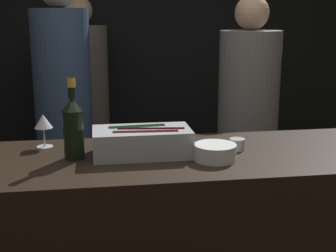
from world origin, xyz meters
TOP-DOWN VIEW (x-y plane):
  - wall_back_chalkboard at (0.00, 2.39)m, footprint 6.40×0.06m
  - ice_bin_with_bottles at (-0.11, 0.35)m, footprint 0.41×0.22m
  - bowl_white at (0.18, 0.24)m, footprint 0.18×0.18m
  - wine_glass at (-0.54, 0.54)m, footprint 0.08×0.08m
  - candle_votive at (0.31, 0.37)m, footprint 0.07×0.07m
  - champagne_bottle at (-0.40, 0.35)m, footprint 0.08×0.08m
  - person_in_hoodie at (-0.50, 1.33)m, footprint 0.35×0.35m
  - person_blond_tee at (-0.41, 1.96)m, footprint 0.41×0.41m
  - person_grey_polo at (0.65, 1.25)m, footprint 0.38×0.38m

SIDE VIEW (x-z plane):
  - person_grey_polo at x=0.65m, z-range 0.09..1.81m
  - person_blond_tee at x=-0.41m, z-range 0.09..1.83m
  - person_in_hoodie at x=-0.50m, z-range 0.12..1.97m
  - candle_votive at x=0.31m, z-range 1.02..1.07m
  - bowl_white at x=0.18m, z-range 1.03..1.09m
  - ice_bin_with_bottles at x=-0.11m, z-range 1.03..1.15m
  - wine_glass at x=-0.54m, z-range 1.06..1.21m
  - champagne_bottle at x=-0.40m, z-range 0.99..1.33m
  - wall_back_chalkboard at x=0.00m, z-range 0.00..2.80m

